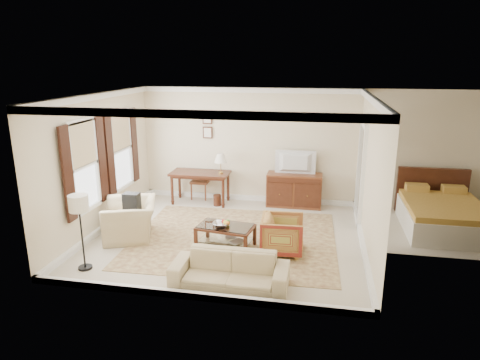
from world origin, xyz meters
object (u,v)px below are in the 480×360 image
(sideboard, at_px, (294,190))
(striped_armchair, at_px, (282,233))
(writing_desk, at_px, (200,176))
(tv, at_px, (295,155))
(club_armchair, at_px, (130,213))
(coffee_table, at_px, (226,231))
(sofa, at_px, (230,265))

(sideboard, bearing_deg, striped_armchair, -90.66)
(writing_desk, xyz_separation_m, tv, (2.37, 0.16, 0.61))
(club_armchair, bearing_deg, coffee_table, 66.02)
(tv, relative_size, coffee_table, 0.82)
(writing_desk, xyz_separation_m, club_armchair, (-0.81, -2.41, -0.19))
(striped_armchair, relative_size, sofa, 0.42)
(sideboard, xyz_separation_m, sofa, (-0.74, -4.19, -0.05))
(writing_desk, height_order, striped_armchair, writing_desk)
(club_armchair, bearing_deg, tv, 108.88)
(tv, height_order, striped_armchair, tv)
(writing_desk, relative_size, club_armchair, 1.26)
(writing_desk, xyz_separation_m, striped_armchair, (2.34, -2.58, -0.30))
(tv, bearing_deg, sideboard, -90.00)
(sideboard, relative_size, striped_armchair, 1.70)
(coffee_table, distance_m, sofa, 1.51)
(coffee_table, distance_m, club_armchair, 2.05)
(sideboard, bearing_deg, tv, -90.00)
(writing_desk, bearing_deg, sofa, -67.87)
(striped_armchair, xyz_separation_m, club_armchair, (-3.15, 0.17, 0.11))
(writing_desk, height_order, sofa, writing_desk)
(tv, height_order, sofa, tv)
(writing_desk, distance_m, sofa, 4.34)
(coffee_table, bearing_deg, writing_desk, 115.79)
(writing_desk, relative_size, coffee_table, 1.28)
(tv, distance_m, club_armchair, 4.16)
(striped_armchair, bearing_deg, club_armchair, 84.02)
(striped_armchair, relative_size, club_armchair, 0.68)
(sideboard, height_order, tv, tv)
(coffee_table, bearing_deg, tv, 67.14)
(sideboard, bearing_deg, sofa, -100.06)
(writing_desk, xyz_separation_m, sofa, (1.63, -4.01, -0.33))
(coffee_table, bearing_deg, sideboard, 67.29)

